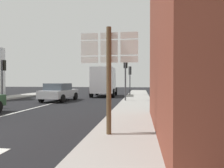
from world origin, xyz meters
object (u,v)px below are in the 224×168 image
traffic_light_near_right (126,68)px  traffic_light_far_right (130,74)px  route_sign_post (109,69)px  delivery_truck (104,81)px  traffic_light_near_left (3,71)px  sedan_far (59,92)px

traffic_light_near_right → traffic_light_far_right: 6.71m
route_sign_post → delivery_truck: bearing=100.7°
traffic_light_far_right → traffic_light_near_left: bearing=-147.8°
traffic_light_near_right → traffic_light_near_left: 10.56m
delivery_truck → route_sign_post: bearing=-79.3°
traffic_light_far_right → sedan_far: bearing=-129.7°
traffic_light_near_left → traffic_light_far_right: 12.48m
route_sign_post → traffic_light_near_right: (-0.29, 10.28, 0.64)m
delivery_truck → traffic_light_near_right: (2.70, -5.45, 1.00)m
traffic_light_near_right → traffic_light_far_right: traffic_light_near_right is taller
traffic_light_near_left → sedan_far: bearing=0.0°
traffic_light_near_left → traffic_light_far_right: traffic_light_near_left is taller
sedan_far → delivery_truck: 6.14m
delivery_truck → traffic_light_far_right: size_ratio=1.56×
sedan_far → route_sign_post: bearing=-60.7°
traffic_light_near_left → traffic_light_far_right: size_ratio=1.06×
delivery_truck → traffic_light_near_right: traffic_light_near_right is taller
route_sign_post → traffic_light_far_right: size_ratio=0.98×
delivery_truck → traffic_light_far_right: traffic_light_far_right is taller
sedan_far → route_sign_post: (5.80, -10.35, 1.24)m
sedan_far → traffic_light_near_left: traffic_light_near_left is taller
sedan_far → route_sign_post: route_sign_post is taller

